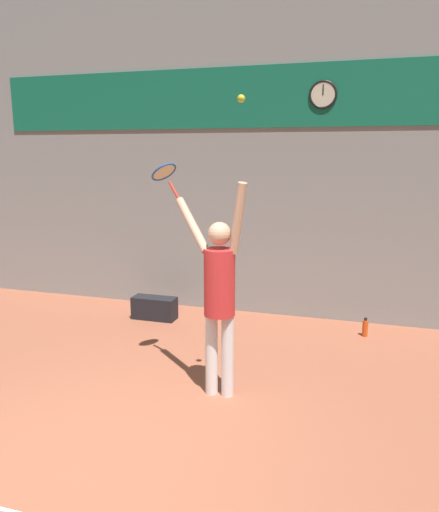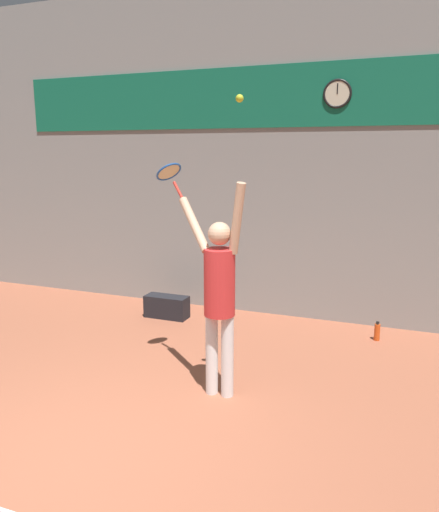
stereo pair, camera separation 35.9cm
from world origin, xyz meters
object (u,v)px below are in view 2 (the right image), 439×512
object	(u,v)px
tennis_player	(219,290)
tennis_racket	(170,174)
tennis_ball	(240,98)
scoreboard_clock	(337,94)
equipment_bag	(167,307)
water_bottle	(377,332)

from	to	relation	value
tennis_player	tennis_racket	xyz separation A→B (m)	(-0.75, 0.43, 1.14)
tennis_racket	tennis_ball	xyz separation A→B (m)	(1.00, -0.56, 0.71)
scoreboard_clock	equipment_bag	size ratio (longest dim) A/B	0.59
tennis_racket	equipment_bag	distance (m)	2.81
water_bottle	equipment_bag	world-z (taller)	equipment_bag
tennis_ball	equipment_bag	xyz separation A→B (m)	(-1.92, 2.17, -2.82)
tennis_racket	water_bottle	distance (m)	3.57
scoreboard_clock	equipment_bag	world-z (taller)	scoreboard_clock
scoreboard_clock	water_bottle	xyz separation A→B (m)	(0.77, -0.55, -3.19)
scoreboard_clock	tennis_player	world-z (taller)	scoreboard_clock
equipment_bag	water_bottle	bearing A→B (deg)	3.18
water_bottle	equipment_bag	size ratio (longest dim) A/B	0.40
tennis_ball	water_bottle	bearing A→B (deg)	62.91
tennis_player	scoreboard_clock	bearing A→B (deg)	76.07
tennis_player	tennis_ball	xyz separation A→B (m)	(0.25, -0.13, 1.85)
scoreboard_clock	water_bottle	size ratio (longest dim) A/B	1.48
tennis_racket	tennis_ball	bearing A→B (deg)	-29.19
tennis_player	tennis_ball	bearing A→B (deg)	-28.10
scoreboard_clock	tennis_player	size ratio (longest dim) A/B	0.18
tennis_player	equipment_bag	distance (m)	2.81
scoreboard_clock	tennis_racket	xyz separation A→B (m)	(-1.44, -2.34, -1.03)
tennis_racket	tennis_ball	distance (m)	1.35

